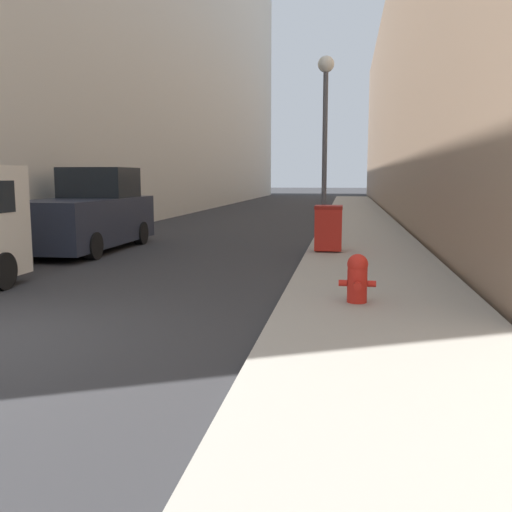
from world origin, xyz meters
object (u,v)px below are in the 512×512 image
object	(u,v)px
pickup_truck	(89,215)
trash_bin	(328,228)
fire_hydrant	(357,277)
lamppost	(325,122)

from	to	relation	value
pickup_truck	trash_bin	bearing A→B (deg)	-3.61
trash_bin	pickup_truck	distance (m)	6.24
trash_bin	pickup_truck	bearing A→B (deg)	176.39
fire_hydrant	lamppost	world-z (taller)	lamppost
fire_hydrant	lamppost	size ratio (longest dim) A/B	0.14
fire_hydrant	pickup_truck	bearing A→B (deg)	138.61
trash_bin	lamppost	size ratio (longest dim) A/B	0.22
fire_hydrant	pickup_truck	xyz separation A→B (m)	(-6.80, 6.00, 0.41)
trash_bin	lamppost	bearing A→B (deg)	95.39
lamppost	pickup_truck	world-z (taller)	lamppost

